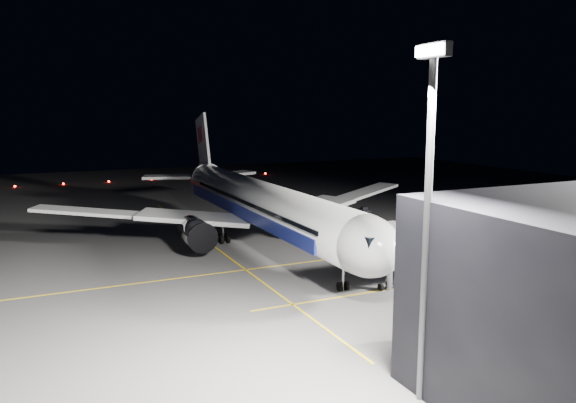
# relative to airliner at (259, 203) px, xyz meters

# --- Properties ---
(ground) EXTENTS (200.00, 200.00, 0.00)m
(ground) POSITION_rel_airliner_xyz_m (1.08, 0.00, -5.16)
(ground) COLOR #4C4C4F
(ground) RESTS_ON ground
(guide_line_main) EXTENTS (0.25, 80.00, 0.01)m
(guide_line_main) POSITION_rel_airliner_xyz_m (11.08, 0.00, -5.16)
(guide_line_main) COLOR gold
(guide_line_main) RESTS_ON ground
(guide_line_cross) EXTENTS (70.00, 0.25, 0.01)m
(guide_line_cross) POSITION_rel_airliner_xyz_m (1.08, -6.00, -5.16)
(guide_line_cross) COLOR gold
(guide_line_cross) RESTS_ON ground
(guide_line_side) EXTENTS (0.25, 40.00, 0.01)m
(guide_line_side) POSITION_rel_airliner_xyz_m (23.08, 10.00, -5.16)
(guide_line_side) COLOR gold
(guide_line_side) RESTS_ON ground
(airliner) EXTENTS (61.48, 54.22, 16.64)m
(airliner) POSITION_rel_airliner_xyz_m (0.00, 0.00, 0.00)
(airliner) COLOR silver
(airliner) RESTS_ON ground
(jet_bridge) EXTENTS (3.60, 34.40, 6.30)m
(jet_bridge) POSITION_rel_airliner_xyz_m (23.08, 18.06, -0.58)
(jet_bridge) COLOR #B2B2B7
(jet_bridge) RESTS_ON ground
(floodlight_mast_south) EXTENTS (2.40, 0.67, 20.70)m
(floodlight_mast_south) POSITION_rel_airliner_xyz_m (41.08, -6.01, 7.21)
(floodlight_mast_south) COLOR #59595E
(floodlight_mast_south) RESTS_ON ground
(taxiway_lights) EXTENTS (0.44, 60.44, 0.44)m
(taxiway_lights) POSITION_rel_airliner_xyz_m (-70.92, 0.00, -4.94)
(taxiway_lights) COLOR #FF140A
(taxiway_lights) RESTS_ON ground
(service_truck) EXTENTS (5.51, 3.65, 2.63)m
(service_truck) POSITION_rel_airliner_xyz_m (36.01, -2.16, -3.76)
(service_truck) COLOR silver
(service_truck) RESTS_ON ground
(baggage_tug) EXTENTS (2.42, 2.06, 1.58)m
(baggage_tug) POSITION_rel_airliner_xyz_m (-9.48, 22.00, -4.43)
(baggage_tug) COLOR black
(baggage_tug) RESTS_ON ground
(safety_cone_a) EXTENTS (0.44, 0.44, 0.65)m
(safety_cone_a) POSITION_rel_airliner_xyz_m (7.08, 11.03, -4.84)
(safety_cone_a) COLOR #F6600A
(safety_cone_a) RESTS_ON ground
(safety_cone_b) EXTENTS (0.44, 0.44, 0.66)m
(safety_cone_b) POSITION_rel_airliner_xyz_m (-3.86, 7.89, -4.83)
(safety_cone_b) COLOR #F6600A
(safety_cone_b) RESTS_ON ground
(safety_cone_c) EXTENTS (0.35, 0.35, 0.53)m
(safety_cone_c) POSITION_rel_airliner_xyz_m (-5.35, 4.00, -4.90)
(safety_cone_c) COLOR #F6600A
(safety_cone_c) RESTS_ON ground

